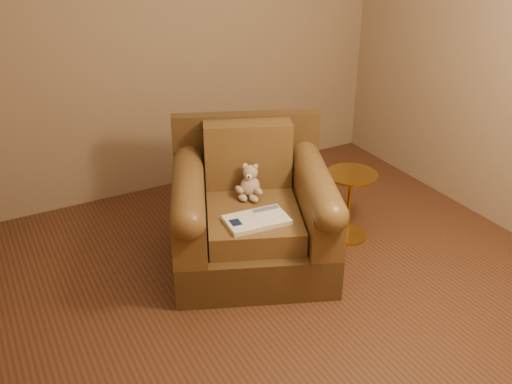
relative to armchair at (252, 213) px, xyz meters
name	(u,v)px	position (x,y,z in m)	size (l,w,h in m)	color
floor	(287,308)	(-0.07, -0.60, -0.37)	(4.00, 4.00, 0.00)	#532E1C
room	(295,32)	(-0.07, -0.60, 1.35)	(4.02, 4.02, 2.71)	#907559
armchair	(252,213)	(0.00, 0.00, 0.00)	(1.36, 1.33, 0.95)	#4A3218
teddy_bear	(250,184)	(0.03, 0.08, 0.18)	(0.18, 0.20, 0.24)	tan
guidebook	(257,220)	(-0.10, -0.25, 0.10)	(0.42, 0.27, 0.03)	beige
side_table	(349,203)	(0.77, -0.08, -0.08)	(0.38, 0.38, 0.53)	gold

